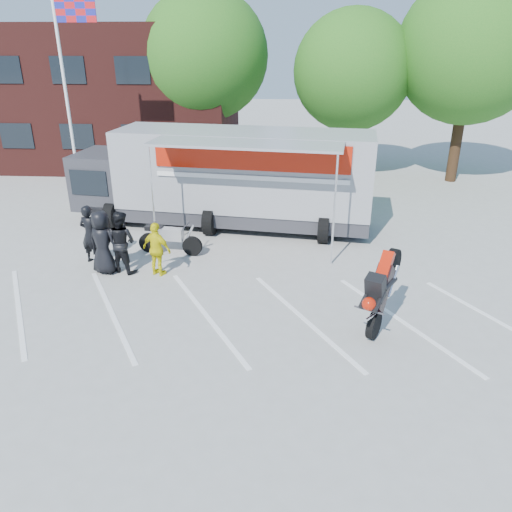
# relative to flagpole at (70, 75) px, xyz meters

# --- Properties ---
(ground) EXTENTS (100.00, 100.00, 0.00)m
(ground) POSITION_rel_flagpole_xyz_m (6.24, -10.00, -5.05)
(ground) COLOR #A1A19C
(ground) RESTS_ON ground
(parking_bay_lines) EXTENTS (18.09, 13.33, 0.01)m
(parking_bay_lines) POSITION_rel_flagpole_xyz_m (6.24, -9.00, -5.05)
(parking_bay_lines) COLOR white
(parking_bay_lines) RESTS_ON ground
(office_building) EXTENTS (18.00, 8.00, 7.00)m
(office_building) POSITION_rel_flagpole_xyz_m (-3.76, 8.00, -1.55)
(office_building) COLOR #481A17
(office_building) RESTS_ON ground
(flagpole) EXTENTS (1.61, 0.12, 8.00)m
(flagpole) POSITION_rel_flagpole_xyz_m (0.00, 0.00, 0.00)
(flagpole) COLOR white
(flagpole) RESTS_ON ground
(tree_left) EXTENTS (6.12, 6.12, 8.64)m
(tree_left) POSITION_rel_flagpole_xyz_m (4.24, 6.00, 0.51)
(tree_left) COLOR #382314
(tree_left) RESTS_ON ground
(tree_mid) EXTENTS (5.44, 5.44, 7.68)m
(tree_mid) POSITION_rel_flagpole_xyz_m (11.24, 5.00, -0.11)
(tree_mid) COLOR #382314
(tree_mid) RESTS_ON ground
(tree_right) EXTENTS (6.46, 6.46, 9.12)m
(tree_right) POSITION_rel_flagpole_xyz_m (16.24, 4.50, 0.82)
(tree_right) COLOR #382314
(tree_right) RESTS_ON ground
(transporter_truck) EXTENTS (11.39, 6.56, 3.44)m
(transporter_truck) POSITION_rel_flagpole_xyz_m (6.35, -2.48, -5.05)
(transporter_truck) COLOR gray
(transporter_truck) RESTS_ON ground
(parked_motorcycle) EXTENTS (2.20, 0.99, 1.11)m
(parked_motorcycle) POSITION_rel_flagpole_xyz_m (4.72, -5.22, -5.05)
(parked_motorcycle) COLOR silver
(parked_motorcycle) RESTS_ON ground
(stunt_bike_rider) EXTENTS (1.63, 2.01, 2.14)m
(stunt_bike_rider) POSITION_rel_flagpole_xyz_m (10.74, -9.19, -5.05)
(stunt_bike_rider) COLOR black
(stunt_bike_rider) RESTS_ON ground
(spectator_leather_a) EXTENTS (1.06, 0.86, 1.88)m
(spectator_leather_a) POSITION_rel_flagpole_xyz_m (3.13, -6.71, -4.11)
(spectator_leather_a) COLOR black
(spectator_leather_a) RESTS_ON ground
(spectator_leather_b) EXTENTS (0.76, 0.60, 1.81)m
(spectator_leather_b) POSITION_rel_flagpole_xyz_m (2.49, -6.00, -4.15)
(spectator_leather_b) COLOR black
(spectator_leather_b) RESTS_ON ground
(spectator_leather_c) EXTENTS (1.09, 0.98, 1.84)m
(spectator_leather_c) POSITION_rel_flagpole_xyz_m (3.63, -6.58, -4.13)
(spectator_leather_c) COLOR black
(spectator_leather_c) RESTS_ON ground
(spectator_hivis) EXTENTS (1.01, 0.73, 1.59)m
(spectator_hivis) POSITION_rel_flagpole_xyz_m (4.71, -6.78, -4.26)
(spectator_hivis) COLOR yellow
(spectator_hivis) RESTS_ON ground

